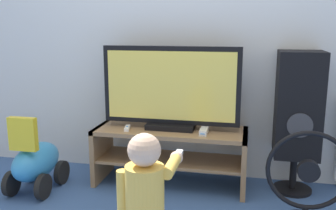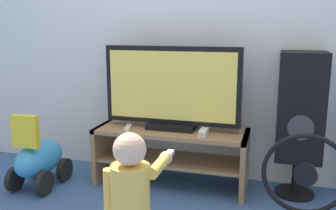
# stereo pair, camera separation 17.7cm
# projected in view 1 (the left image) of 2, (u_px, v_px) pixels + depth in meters

# --- Properties ---
(ground_plane) EXTENTS (16.00, 16.00, 0.00)m
(ground_plane) POSITION_uv_depth(u_px,v_px,m) (164.00, 195.00, 2.69)
(ground_plane) COLOR #38568C
(wall_back) EXTENTS (10.00, 0.06, 2.60)m
(wall_back) POSITION_uv_depth(u_px,v_px,m) (178.00, 12.00, 2.89)
(wall_back) COLOR silver
(wall_back) RESTS_ON ground_plane
(tv_stand) EXTENTS (1.14, 0.41, 0.44)m
(tv_stand) POSITION_uv_depth(u_px,v_px,m) (170.00, 147.00, 2.83)
(tv_stand) COLOR #93704C
(tv_stand) RESTS_ON ground_plane
(television) EXTENTS (1.02, 0.20, 0.61)m
(television) POSITION_uv_depth(u_px,v_px,m) (171.00, 89.00, 2.75)
(television) COLOR black
(television) RESTS_ON tv_stand
(game_console) EXTENTS (0.05, 0.18, 0.04)m
(game_console) POSITION_uv_depth(u_px,v_px,m) (204.00, 131.00, 2.69)
(game_console) COLOR white
(game_console) RESTS_ON tv_stand
(remote_primary) EXTENTS (0.06, 0.13, 0.03)m
(remote_primary) POSITION_uv_depth(u_px,v_px,m) (127.00, 128.00, 2.78)
(remote_primary) COLOR white
(remote_primary) RESTS_ON tv_stand
(child) EXTENTS (0.27, 0.42, 0.72)m
(child) POSITION_uv_depth(u_px,v_px,m) (146.00, 193.00, 1.75)
(child) COLOR #3F4C72
(child) RESTS_ON ground_plane
(speaker_tower) EXTENTS (0.31, 0.32, 1.02)m
(speaker_tower) POSITION_uv_depth(u_px,v_px,m) (298.00, 107.00, 2.64)
(speaker_tower) COLOR black
(speaker_tower) RESTS_ON ground_plane
(floor_fan) EXTENTS (0.49, 0.26, 0.60)m
(floor_fan) POSITION_uv_depth(u_px,v_px,m) (307.00, 185.00, 2.22)
(floor_fan) COLOR black
(floor_fan) RESTS_ON ground_plane
(ride_on_toy) EXTENTS (0.29, 0.49, 0.58)m
(ride_on_toy) POSITION_uv_depth(u_px,v_px,m) (36.00, 162.00, 2.73)
(ride_on_toy) COLOR #338CD1
(ride_on_toy) RESTS_ON ground_plane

